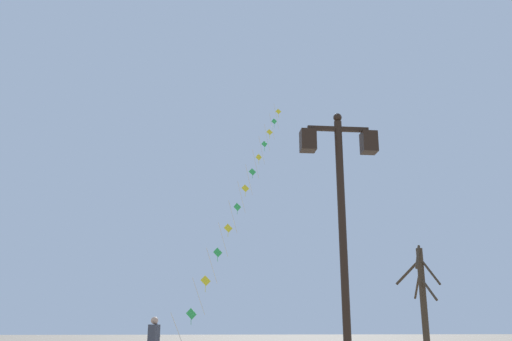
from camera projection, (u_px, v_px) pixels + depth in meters
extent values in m
cylinder|color=black|center=(344.00, 259.00, 9.45)|extent=(0.14, 0.14, 5.12)
sphere|color=black|center=(337.00, 118.00, 10.18)|extent=(0.16, 0.16, 0.16)
cube|color=black|center=(338.00, 129.00, 10.12)|extent=(1.15, 0.08, 0.08)
cube|color=black|center=(308.00, 141.00, 10.00)|extent=(0.28, 0.28, 0.40)
cube|color=beige|center=(308.00, 141.00, 10.00)|extent=(0.19, 0.19, 0.30)
cube|color=black|center=(369.00, 143.00, 10.10)|extent=(0.28, 0.28, 0.40)
cube|color=beige|center=(369.00, 143.00, 10.10)|extent=(0.19, 0.19, 0.30)
cylinder|color=silver|center=(181.00, 339.00, 18.50)|extent=(0.66, 1.80, 1.70)
cylinder|color=silver|center=(199.00, 297.00, 20.46)|extent=(0.51, 1.39, 1.31)
cylinder|color=silver|center=(212.00, 266.00, 22.18)|extent=(0.51, 1.39, 1.31)
cylinder|color=silver|center=(223.00, 240.00, 23.89)|extent=(0.51, 1.39, 1.31)
cylinder|color=silver|center=(233.00, 217.00, 25.61)|extent=(0.51, 1.39, 1.31)
cylinder|color=silver|center=(241.00, 197.00, 27.32)|extent=(0.51, 1.39, 1.31)
cylinder|color=silver|center=(249.00, 180.00, 29.03)|extent=(0.51, 1.39, 1.31)
cylinder|color=silver|center=(256.00, 164.00, 30.75)|extent=(0.51, 1.39, 1.31)
cylinder|color=silver|center=(262.00, 150.00, 32.46)|extent=(0.51, 1.39, 1.31)
cylinder|color=silver|center=(267.00, 138.00, 34.17)|extent=(0.51, 1.39, 1.31)
cylinder|color=silver|center=(272.00, 127.00, 35.89)|extent=(0.51, 1.39, 1.31)
cylinder|color=silver|center=(276.00, 116.00, 37.60)|extent=(0.51, 1.39, 1.31)
cube|color=green|center=(191.00, 314.00, 19.61)|extent=(0.39, 0.16, 0.42)
cylinder|color=green|center=(191.00, 322.00, 19.53)|extent=(0.02, 0.03, 0.22)
cube|color=yellow|center=(206.00, 281.00, 21.32)|extent=(0.41, 0.09, 0.42)
cylinder|color=yellow|center=(205.00, 288.00, 21.24)|extent=(0.02, 0.05, 0.28)
cube|color=green|center=(218.00, 252.00, 23.04)|extent=(0.39, 0.16, 0.42)
cylinder|color=green|center=(218.00, 259.00, 22.96)|extent=(0.02, 0.03, 0.22)
cube|color=yellow|center=(228.00, 228.00, 24.75)|extent=(0.40, 0.14, 0.42)
cylinder|color=yellow|center=(228.00, 234.00, 24.67)|extent=(0.03, 0.05, 0.24)
cube|color=green|center=(237.00, 207.00, 26.46)|extent=(0.36, 0.23, 0.42)
cylinder|color=green|center=(237.00, 212.00, 26.39)|extent=(0.02, 0.03, 0.20)
cube|color=yellow|center=(245.00, 188.00, 28.18)|extent=(0.41, 0.11, 0.42)
cylinder|color=yellow|center=(245.00, 194.00, 28.09)|extent=(0.03, 0.05, 0.29)
cube|color=green|center=(252.00, 172.00, 29.89)|extent=(0.40, 0.12, 0.42)
cylinder|color=green|center=(252.00, 177.00, 29.82)|extent=(0.03, 0.05, 0.22)
cube|color=yellow|center=(259.00, 157.00, 31.60)|extent=(0.36, 0.23, 0.42)
cylinder|color=yellow|center=(259.00, 162.00, 31.52)|extent=(0.04, 0.04, 0.28)
cube|color=green|center=(264.00, 144.00, 33.32)|extent=(0.36, 0.22, 0.42)
cylinder|color=green|center=(264.00, 149.00, 33.23)|extent=(0.03, 0.04, 0.31)
cube|color=yellow|center=(270.00, 132.00, 35.03)|extent=(0.41, 0.09, 0.42)
cylinder|color=yellow|center=(270.00, 137.00, 34.94)|extent=(0.03, 0.05, 0.30)
cube|color=green|center=(274.00, 121.00, 36.75)|extent=(0.37, 0.22, 0.42)
cylinder|color=green|center=(274.00, 126.00, 36.66)|extent=(0.04, 0.05, 0.31)
cube|color=yellow|center=(278.00, 112.00, 38.46)|extent=(0.40, 0.13, 0.42)
cylinder|color=yellow|center=(278.00, 116.00, 38.37)|extent=(0.02, 0.02, 0.31)
cube|color=#3F3F47|center=(154.00, 335.00, 16.58)|extent=(0.36, 0.44, 0.60)
sphere|color=tan|center=(155.00, 320.00, 16.70)|extent=(0.22, 0.22, 0.22)
cylinder|color=#3F3F47|center=(157.00, 329.00, 16.83)|extent=(0.22, 0.40, 0.50)
cylinder|color=#423323|center=(424.00, 308.00, 18.11)|extent=(0.22, 0.22, 4.02)
cylinder|color=#423323|center=(418.00, 283.00, 18.92)|extent=(0.25, 1.21, 1.05)
cylinder|color=#423323|center=(408.00, 272.00, 18.72)|extent=(0.77, 0.73, 0.86)
cylinder|color=#423323|center=(418.00, 257.00, 18.26)|extent=(0.51, 0.73, 0.88)
cylinder|color=#423323|center=(430.00, 271.00, 18.20)|extent=(0.49, 0.66, 0.97)
cylinder|color=#423323|center=(429.00, 289.00, 17.70)|extent=(0.13, 1.25, 0.81)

